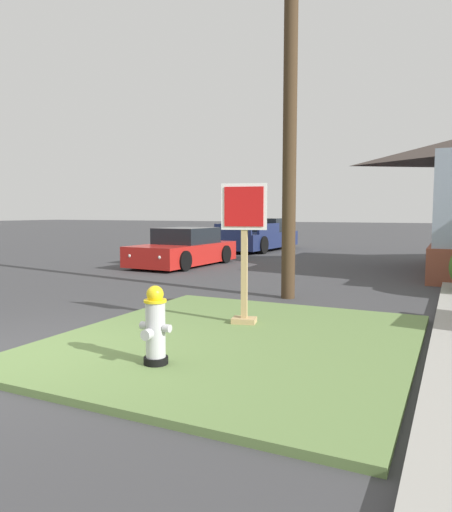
% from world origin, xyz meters
% --- Properties ---
extents(ground_plane, '(160.00, 160.00, 0.00)m').
position_xyz_m(ground_plane, '(0.00, 0.00, 0.00)').
color(ground_plane, '#3D3D3F').
extents(grass_corner_patch, '(4.58, 5.18, 0.08)m').
position_xyz_m(grass_corner_patch, '(2.08, 1.80, 0.04)').
color(grass_corner_patch, '#668447').
rests_on(grass_corner_patch, ground).
extents(fire_hydrant, '(0.38, 0.34, 0.88)m').
position_xyz_m(fire_hydrant, '(1.74, 0.38, 0.50)').
color(fire_hydrant, black).
rests_on(fire_hydrant, grass_corner_patch).
extents(stop_sign, '(0.68, 0.35, 2.12)m').
position_xyz_m(stop_sign, '(1.84, 2.62, 1.09)').
color(stop_sign, tan).
rests_on(stop_sign, grass_corner_patch).
extents(manhole_cover, '(0.70, 0.70, 0.02)m').
position_xyz_m(manhole_cover, '(-0.27, 3.91, 0.01)').
color(manhole_cover, black).
rests_on(manhole_cover, ground).
extents(parked_sedan_red, '(2.05, 4.29, 1.25)m').
position_xyz_m(parked_sedan_red, '(-3.45, 9.74, 0.54)').
color(parked_sedan_red, red).
rests_on(parked_sedan_red, ground).
extents(pickup_truck_navy, '(2.22, 5.36, 1.48)m').
position_xyz_m(pickup_truck_navy, '(-3.51, 16.67, 0.62)').
color(pickup_truck_navy, '#19234C').
rests_on(pickup_truck_navy, ground).
extents(utility_pole, '(1.73, 0.28, 10.86)m').
position_xyz_m(utility_pole, '(1.63, 5.39, 5.66)').
color(utility_pole, '#42301E').
rests_on(utility_pole, ground).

